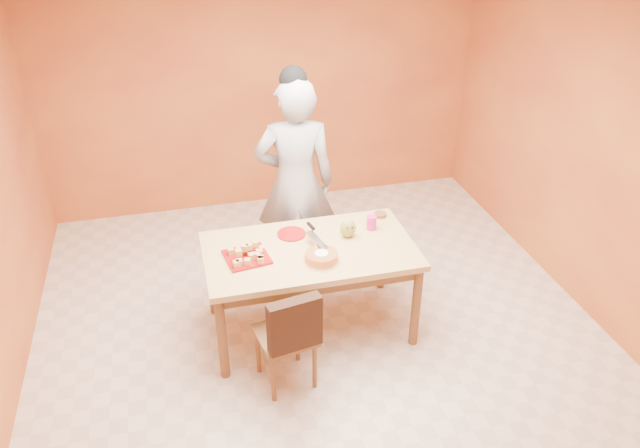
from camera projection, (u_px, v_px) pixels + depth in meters
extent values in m
plane|color=beige|center=(324.00, 342.00, 4.95)|extent=(5.00, 5.00, 0.00)
plane|color=orange|center=(263.00, 82.00, 6.36)|extent=(4.50, 0.00, 4.50)
plane|color=orange|center=(610.00, 158.00, 4.74)|extent=(0.00, 5.00, 5.00)
cube|color=tan|center=(310.00, 251.00, 4.74)|extent=(1.60, 0.90, 0.05)
cube|color=brown|center=(310.00, 259.00, 4.78)|extent=(1.48, 0.78, 0.10)
cylinder|color=brown|center=(222.00, 338.00, 4.45)|extent=(0.07, 0.07, 0.71)
cylinder|color=brown|center=(211.00, 277.00, 5.10)|extent=(0.07, 0.07, 0.71)
cylinder|color=brown|center=(416.00, 307.00, 4.76)|extent=(0.07, 0.07, 0.71)
cylinder|color=brown|center=(382.00, 253.00, 5.42)|extent=(0.07, 0.07, 0.71)
imported|color=gray|center=(295.00, 184.00, 5.28)|extent=(0.74, 0.54, 1.87)
cube|color=maroon|center=(247.00, 257.00, 4.61)|extent=(0.35, 0.35, 0.02)
cylinder|color=maroon|center=(291.00, 234.00, 4.90)|extent=(0.28, 0.28, 0.01)
cylinder|color=white|center=(321.00, 260.00, 4.58)|extent=(0.28, 0.28, 0.01)
cylinder|color=orange|center=(321.00, 256.00, 4.56)|extent=(0.31, 0.31, 0.06)
cube|color=silver|center=(317.00, 240.00, 4.69)|extent=(0.11, 0.28, 0.01)
ellipsoid|color=olive|center=(348.00, 228.00, 4.83)|extent=(0.14, 0.11, 0.16)
cylinder|color=#D11F85|center=(372.00, 223.00, 4.95)|extent=(0.09, 0.09, 0.11)
cylinder|color=#34220E|center=(380.00, 215.00, 5.15)|extent=(0.12, 0.12, 0.03)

